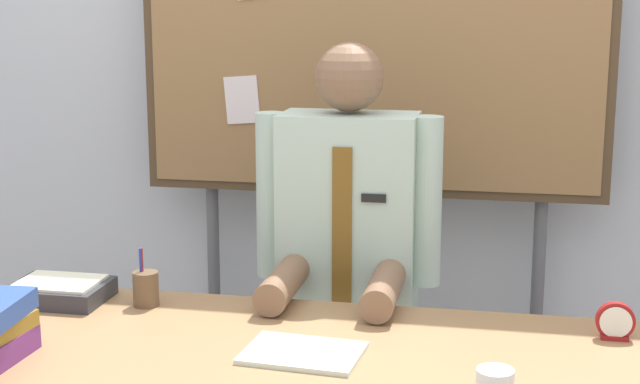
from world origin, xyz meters
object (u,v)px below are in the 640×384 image
at_px(bulletin_board, 371,46).
at_px(paper_tray, 59,291).
at_px(person, 347,303).
at_px(pen_holder, 146,288).
at_px(open_notebook, 305,353).
at_px(desk_clock, 615,323).

xyz_separation_m(bulletin_board, paper_tray, (-0.75, -0.81, -0.64)).
relative_size(person, pen_holder, 9.10).
height_order(pen_holder, paper_tray, pen_holder).
distance_m(person, open_notebook, 0.63).
relative_size(bulletin_board, pen_holder, 12.33).
bearing_deg(desk_clock, paper_tray, 179.59).
distance_m(bulletin_board, open_notebook, 1.27).
relative_size(person, bulletin_board, 0.74).
relative_size(pen_holder, paper_tray, 0.62).
bearing_deg(paper_tray, pen_holder, 1.97).
bearing_deg(bulletin_board, desk_clock, -48.56).
relative_size(person, paper_tray, 5.60).
height_order(bulletin_board, pen_holder, bulletin_board).
bearing_deg(bulletin_board, pen_holder, -121.61).
xyz_separation_m(bulletin_board, desk_clock, (0.73, -0.83, -0.62)).
height_order(desk_clock, paper_tray, desk_clock).
distance_m(desk_clock, paper_tray, 1.47).
height_order(person, bulletin_board, bulletin_board).
bearing_deg(desk_clock, pen_holder, 179.11).
xyz_separation_m(bulletin_board, open_notebook, (0.00, -1.08, -0.66)).
xyz_separation_m(person, open_notebook, (0.00, -0.63, 0.08)).
distance_m(desk_clock, pen_holder, 1.22).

